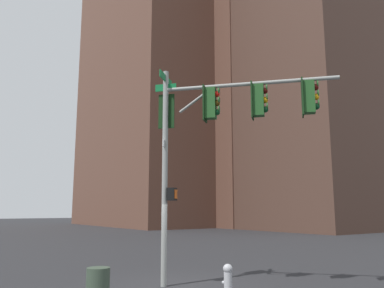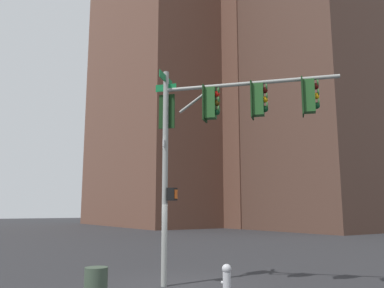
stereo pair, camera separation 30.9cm
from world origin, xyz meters
The scene contains 8 objects.
ground_plane centered at (0.00, 0.00, 0.00)m, with size 200.00×200.00×0.00m, color #262628.
signal_pole_assembly centered at (-1.19, -0.70, 5.14)m, with size 4.61×4.14×6.89m.
fire_hydrant centered at (-2.23, -0.19, 0.47)m, with size 0.34×0.26×0.87m.
litter_bin centered at (-1.42, 3.19, 0.47)m, with size 0.56×0.56×0.95m, color #384738.
building_brick_nearside centered at (41.82, -21.66, 22.51)m, with size 26.17×14.01×45.01m, color brown.
building_brick_midblock centered at (23.43, -33.88, 23.85)m, with size 23.64×18.67×47.71m, color #4C3328.
building_glass_tower centered at (41.70, -35.39, 30.93)m, with size 25.89×27.37×61.87m, color #7A99B2.
building_brick_farside centered at (33.53, -33.01, 25.84)m, with size 16.06×17.27×51.68m, color brown.
Camera 2 is at (-10.98, 6.74, 2.34)m, focal length 36.91 mm.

